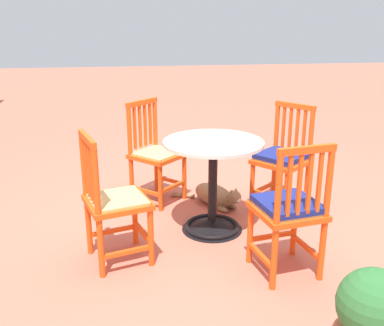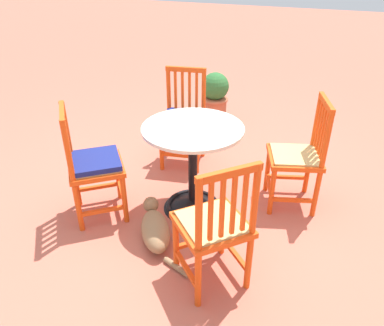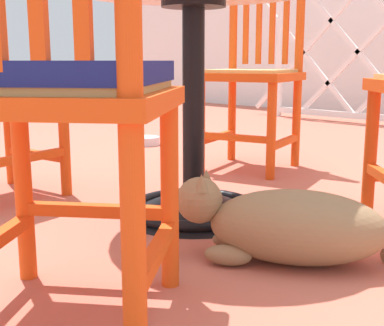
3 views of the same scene
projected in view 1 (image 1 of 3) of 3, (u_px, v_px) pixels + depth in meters
ground_plane at (217, 225)px, 3.67m from camera, size 24.00×24.00×0.00m
cafe_table at (212, 196)px, 3.50m from camera, size 0.76×0.76×0.73m
orange_chair_at_corner at (155, 155)px, 4.04m from camera, size 0.57×0.57×0.91m
orange_chair_by_planter at (113, 202)px, 3.01m from camera, size 0.50×0.50×0.91m
orange_chair_near_fence at (289, 210)px, 2.86m from camera, size 0.46×0.46×0.91m
orange_chair_tucked_in at (283, 159)px, 3.86m from camera, size 0.56×0.56×0.91m
tabby_cat at (217, 196)px, 4.00m from camera, size 0.54×0.57×0.23m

